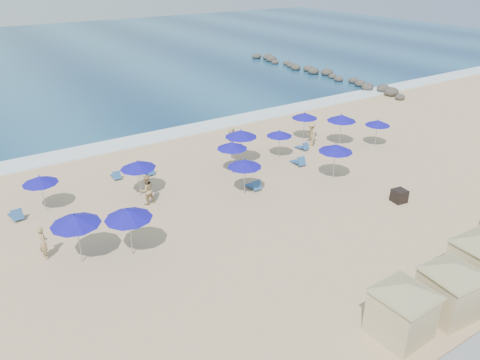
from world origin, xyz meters
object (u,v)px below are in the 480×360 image
trash_bin (399,196)px  beachgoer_0 (43,242)px  rock_jetty (318,72)px  umbrella_1 (75,220)px  umbrella_0 (40,180)px  umbrella_3 (128,214)px  umbrella_12 (241,134)px  umbrella_10 (342,118)px  umbrella_4 (137,165)px  umbrella_7 (279,133)px  cabana_0 (403,303)px  beachgoer_1 (147,190)px  beachgoer_2 (311,134)px  umbrella_8 (336,148)px  umbrella_9 (305,115)px  umbrella_11 (378,123)px  cabana_1 (452,282)px  umbrella_6 (245,163)px  umbrella_2 (139,164)px  umbrella_5 (232,145)px  beachgoer_3 (231,139)px

trash_bin → beachgoer_0: (-18.71, 5.50, 0.48)m
rock_jetty → beachgoer_0: bearing=-149.4°
umbrella_1 → umbrella_0: bearing=92.5°
umbrella_3 → umbrella_12: size_ratio=1.01×
umbrella_10 → umbrella_4: bearing=178.5°
umbrella_0 → umbrella_7: bearing=-3.7°
cabana_0 → beachgoer_1: 15.52m
beachgoer_0 → beachgoer_2: (20.45, 4.32, 0.08)m
trash_bin → umbrella_4: (-12.41, 9.09, 1.64)m
umbrella_3 → umbrella_1: bearing=161.3°
umbrella_8 → umbrella_12: (-3.56, 5.46, 0.04)m
umbrella_7 → beachgoer_1: 10.86m
umbrella_1 → umbrella_8: bearing=0.6°
trash_bin → rock_jetty: bearing=63.4°
umbrella_8 → umbrella_12: size_ratio=0.98×
umbrella_3 → umbrella_7: bearing=23.4°
cabana_0 → umbrella_1: bearing=127.1°
umbrella_8 → umbrella_9: umbrella_8 is taller
trash_bin → umbrella_11: bearing=57.7°
cabana_1 → umbrella_4: size_ratio=1.82×
umbrella_8 → beachgoer_0: (-17.66, 1.08, -1.30)m
umbrella_8 → beachgoer_0: umbrella_8 is taller
umbrella_7 → umbrella_10: size_ratio=0.83×
cabana_0 → umbrella_10: (12.37, 15.82, 0.67)m
beachgoer_1 → beachgoer_2: beachgoer_2 is taller
umbrella_6 → beachgoer_2: bearing=24.4°
cabana_0 → umbrella_9: bearing=59.3°
beachgoer_2 → umbrella_8: bearing=-8.7°
umbrella_2 → umbrella_3: 6.57m
umbrella_7 → beachgoer_0: 17.45m
umbrella_1 → umbrella_5: 12.21m
cabana_0 → beachgoer_0: size_ratio=2.42×
beachgoer_3 → trash_bin: bearing=-97.8°
umbrella_2 → rock_jetty: bearing=30.6°
umbrella_7 → umbrella_6: bearing=-146.8°
rock_jetty → beachgoer_2: beachgoer_2 is taller
umbrella_1 → umbrella_4: size_ratio=1.12×
umbrella_8 → rock_jetty: bearing=49.7°
rock_jetty → umbrella_0: bearing=-154.6°
umbrella_1 → umbrella_6: size_ratio=1.12×
cabana_1 → umbrella_6: cabana_1 is taller
beachgoer_2 → cabana_1: bearing=-6.0°
umbrella_12 → beachgoer_0: (-14.11, -4.38, -1.34)m
umbrella_2 → umbrella_9: (14.32, 1.74, 0.07)m
umbrella_6 → umbrella_8: 6.14m
trash_bin → umbrella_6: bearing=147.4°
umbrella_6 → umbrella_2: bearing=145.8°
umbrella_3 → beachgoer_1: (2.68, 4.40, -1.32)m
umbrella_6 → umbrella_11: (12.80, 1.17, -0.15)m
beachgoer_1 → beachgoer_3: beachgoer_1 is taller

